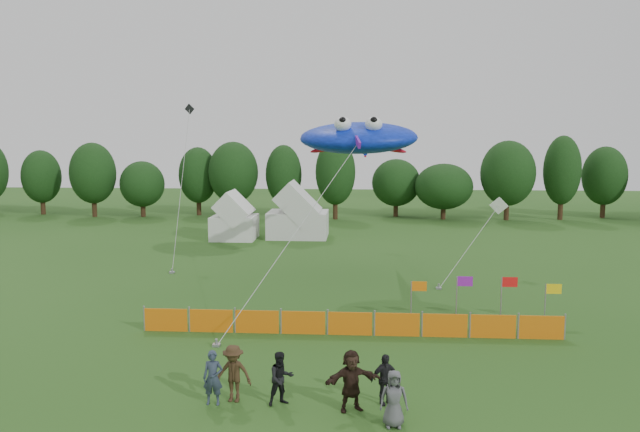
# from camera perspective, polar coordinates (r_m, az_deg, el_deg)

# --- Properties ---
(ground) EXTENTS (160.00, 160.00, 0.00)m
(ground) POSITION_cam_1_polar(r_m,az_deg,el_deg) (20.96, -1.15, -16.41)
(ground) COLOR #234C16
(ground) RESTS_ON ground
(treeline) EXTENTS (104.57, 8.78, 8.36)m
(treeline) POSITION_cam_1_polar(r_m,az_deg,el_deg) (64.19, 3.77, 3.52)
(treeline) COLOR #382314
(treeline) RESTS_ON ground
(tent_left) EXTENTS (3.61, 3.61, 3.18)m
(tent_left) POSITION_cam_1_polar(r_m,az_deg,el_deg) (51.67, -7.84, -0.33)
(tent_left) COLOR white
(tent_left) RESTS_ON ground
(tent_right) EXTENTS (5.02, 4.02, 3.55)m
(tent_right) POSITION_cam_1_polar(r_m,az_deg,el_deg) (52.11, -2.03, -0.00)
(tent_right) COLOR silver
(tent_right) RESTS_ON ground
(barrier_fence) EXTENTS (17.90, 0.06, 1.00)m
(barrier_fence) POSITION_cam_1_polar(r_m,az_deg,el_deg) (26.96, 2.74, -9.80)
(barrier_fence) COLOR orange
(barrier_fence) RESTS_ON ground
(flag_row) EXTENTS (6.73, 0.44, 2.18)m
(flag_row) POSITION_cam_1_polar(r_m,az_deg,el_deg) (29.32, 14.59, -6.87)
(flag_row) COLOR gray
(flag_row) RESTS_ON ground
(spectator_a) EXTENTS (0.64, 0.43, 1.74)m
(spectator_a) POSITION_cam_1_polar(r_m,az_deg,el_deg) (20.57, -9.76, -14.37)
(spectator_a) COLOR #2A3547
(spectator_a) RESTS_ON ground
(spectator_b) EXTENTS (1.04, 0.96, 1.71)m
(spectator_b) POSITION_cam_1_polar(r_m,az_deg,el_deg) (20.31, -3.58, -14.60)
(spectator_b) COLOR black
(spectator_b) RESTS_ON ground
(spectator_c) EXTENTS (1.28, 0.84, 1.86)m
(spectator_c) POSITION_cam_1_polar(r_m,az_deg,el_deg) (20.66, -7.93, -14.06)
(spectator_c) COLOR #392716
(spectator_c) RESTS_ON ground
(spectator_d) EXTENTS (1.03, 0.77, 1.63)m
(spectator_d) POSITION_cam_1_polar(r_m,az_deg,el_deg) (20.44, 5.93, -14.61)
(spectator_d) COLOR black
(spectator_d) RESTS_ON ground
(spectator_e) EXTENTS (0.85, 0.57, 1.69)m
(spectator_e) POSITION_cam_1_polar(r_m,az_deg,el_deg) (19.02, 6.77, -16.25)
(spectator_e) COLOR #4F4F54
(spectator_e) RESTS_ON ground
(spectator_f) EXTENTS (1.87, 1.15, 1.92)m
(spectator_f) POSITION_cam_1_polar(r_m,az_deg,el_deg) (19.87, 2.89, -14.79)
(spectator_f) COLOR black
(spectator_f) RESTS_ON ground
(stingray_kite) EXTENTS (9.44, 21.00, 9.56)m
(stingray_kite) POSITION_cam_1_polar(r_m,az_deg,el_deg) (36.32, 3.58, 7.13)
(stingray_kite) COLOR #1031EA
(stingray_kite) RESTS_ON ground
(small_kite_white) EXTENTS (4.93, 5.37, 4.71)m
(small_kite_white) POSITION_cam_1_polar(r_m,az_deg,el_deg) (38.78, 14.65, -1.06)
(small_kite_white) COLOR white
(small_kite_white) RESTS_ON ground
(small_kite_dark) EXTENTS (1.11, 7.29, 10.73)m
(small_kite_dark) POSITION_cam_1_polar(r_m,az_deg,el_deg) (42.76, -12.49, 3.43)
(small_kite_dark) COLOR black
(small_kite_dark) RESTS_ON ground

